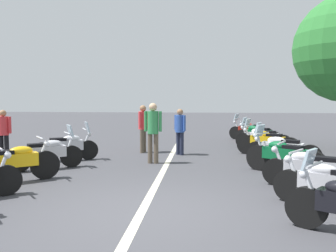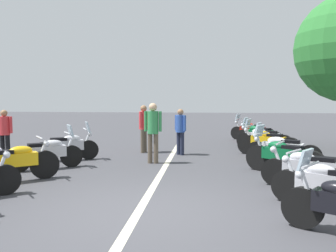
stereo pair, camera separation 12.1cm
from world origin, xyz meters
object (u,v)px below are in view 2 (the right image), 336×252
at_px(motorcycle_left_row_4, 67,146).
at_px(motorcycle_right_row_4, 281,149).
at_px(motorcycle_left_row_2, 14,162).
at_px(bystander_3, 153,128).
at_px(bystander_2, 5,131).
at_px(motorcycle_right_row_7, 258,134).
at_px(motorcycle_left_row_3, 47,152).
at_px(motorcycle_right_row_3, 283,155).
at_px(motorcycle_right_row_8, 252,130).
at_px(motorcycle_right_row_2, 310,169).
at_px(motorcycle_right_row_6, 263,138).
at_px(bystander_0, 144,125).
at_px(motorcycle_right_row_5, 267,142).
at_px(bystander_4, 180,128).
at_px(motorcycle_right_row_1, 330,185).

xyz_separation_m(motorcycle_left_row_4, motorcycle_right_row_4, (0.01, -6.44, 0.01)).
height_order(motorcycle_left_row_2, bystander_3, bystander_3).
bearing_deg(bystander_3, bystander_2, -87.07).
relative_size(motorcycle_right_row_7, bystander_2, 1.11).
distance_m(motorcycle_left_row_3, bystander_3, 3.04).
relative_size(motorcycle_left_row_2, motorcycle_right_row_3, 0.99).
distance_m(motorcycle_left_row_2, motorcycle_right_row_3, 6.55).
bearing_deg(motorcycle_left_row_4, motorcycle_right_row_4, -27.67).
height_order(motorcycle_left_row_2, motorcycle_right_row_4, motorcycle_right_row_4).
distance_m(motorcycle_left_row_3, motorcycle_right_row_8, 9.65).
relative_size(motorcycle_left_row_3, motorcycle_right_row_8, 0.90).
bearing_deg(bystander_2, motorcycle_right_row_2, 73.07).
bearing_deg(motorcycle_right_row_6, motorcycle_right_row_8, -62.02).
xyz_separation_m(motorcycle_right_row_7, bystander_0, (-2.40, 4.33, 0.54)).
bearing_deg(bystander_0, motorcycle_left_row_4, -120.81).
bearing_deg(motorcycle_right_row_6, bystander_2, 46.45).
bearing_deg(motorcycle_right_row_4, bystander_2, 25.67).
distance_m(motorcycle_right_row_5, bystander_2, 8.49).
distance_m(motorcycle_right_row_3, bystander_4, 3.99).
xyz_separation_m(motorcycle_left_row_3, motorcycle_right_row_3, (0.03, -6.25, 0.02)).
bearing_deg(motorcycle_right_row_7, motorcycle_right_row_8, -51.17).
xyz_separation_m(motorcycle_left_row_3, bystander_0, (3.20, -2.10, 0.53)).
xyz_separation_m(motorcycle_right_row_1, motorcycle_right_row_4, (4.23, -0.05, 0.02)).
distance_m(motorcycle_right_row_5, bystander_3, 4.02).
bearing_deg(motorcycle_right_row_2, motorcycle_right_row_8, -63.72).
xyz_separation_m(motorcycle_left_row_3, motorcycle_left_row_4, (1.31, -0.04, -0.00)).
bearing_deg(motorcycle_left_row_3, motorcycle_left_row_4, 52.63).
bearing_deg(motorcycle_left_row_4, motorcycle_right_row_2, -51.42).
distance_m(motorcycle_right_row_6, motorcycle_right_row_8, 2.91).
xyz_separation_m(motorcycle_left_row_3, bystander_4, (2.83, -3.43, 0.45)).
distance_m(motorcycle_left_row_2, motorcycle_right_row_4, 7.18).
xyz_separation_m(motorcycle_right_row_2, motorcycle_right_row_3, (1.54, 0.24, 0.03)).
bearing_deg(motorcycle_right_row_1, motorcycle_right_row_3, -51.05).
relative_size(motorcycle_left_row_2, motorcycle_right_row_7, 1.01).
bearing_deg(motorcycle_left_row_4, motorcycle_right_row_5, -13.75).
bearing_deg(motorcycle_right_row_6, bystander_4, 53.96).
bearing_deg(bystander_3, motorcycle_left_row_4, -87.73).
height_order(motorcycle_left_row_4, motorcycle_right_row_1, motorcycle_left_row_4).
xyz_separation_m(motorcycle_right_row_5, motorcycle_right_row_6, (1.46, -0.08, -0.02)).
distance_m(motorcycle_right_row_2, bystander_2, 8.99).
relative_size(motorcycle_right_row_2, bystander_2, 1.25).
bearing_deg(bystander_0, motorcycle_right_row_1, -37.97).
bearing_deg(motorcycle_left_row_2, bystander_2, 85.64).
distance_m(motorcycle_left_row_3, motorcycle_right_row_1, 7.06).
relative_size(motorcycle_left_row_3, motorcycle_right_row_1, 0.92).
distance_m(motorcycle_right_row_5, motorcycle_right_row_6, 1.46).
bearing_deg(motorcycle_left_row_4, motorcycle_right_row_8, 15.42).
bearing_deg(bystander_2, motorcycle_right_row_8, 126.85).
xyz_separation_m(motorcycle_right_row_7, bystander_2, (-4.24, 8.45, 0.46)).
bearing_deg(bystander_4, bystander_3, 21.78).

